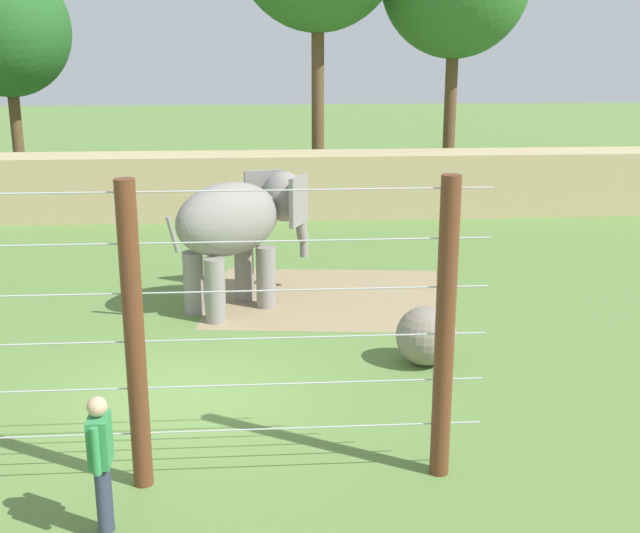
# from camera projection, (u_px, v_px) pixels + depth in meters

# --- Properties ---
(ground_plane) EXTENTS (120.00, 120.00, 0.00)m
(ground_plane) POSITION_uv_depth(u_px,v_px,m) (178.00, 398.00, 12.53)
(ground_plane) COLOR #5B7F3D
(dirt_patch) EXTENTS (5.45, 4.85, 0.01)m
(dirt_patch) POSITION_uv_depth(u_px,v_px,m) (329.00, 297.00, 17.45)
(dirt_patch) COLOR #937F5B
(dirt_patch) RESTS_ON ground
(embankment_wall) EXTENTS (36.00, 1.80, 1.96)m
(embankment_wall) POSITION_uv_depth(u_px,v_px,m) (218.00, 186.00, 25.21)
(embankment_wall) COLOR tan
(embankment_wall) RESTS_ON ground
(elephant) EXTENTS (3.14, 2.91, 2.70)m
(elephant) POSITION_uv_depth(u_px,v_px,m) (239.00, 223.00, 16.32)
(elephant) COLOR gray
(elephant) RESTS_ON ground
(enrichment_ball) EXTENTS (1.01, 1.01, 1.01)m
(enrichment_ball) POSITION_uv_depth(u_px,v_px,m) (425.00, 336.00, 13.72)
(enrichment_ball) COLOR gray
(enrichment_ball) RESTS_ON ground
(cable_fence) EXTENTS (8.10, 0.24, 3.84)m
(cable_fence) POSITION_uv_depth(u_px,v_px,m) (145.00, 338.00, 9.59)
(cable_fence) COLOR brown
(cable_fence) RESTS_ON ground
(zookeeper) EXTENTS (0.22, 0.58, 1.67)m
(zookeeper) POSITION_uv_depth(u_px,v_px,m) (101.00, 460.00, 8.81)
(zookeeper) COLOR #33384C
(zookeeper) RESTS_ON ground
(tree_left_of_centre) EXTENTS (4.78, 4.78, 8.23)m
(tree_left_of_centre) POSITION_uv_depth(u_px,v_px,m) (7.00, 31.00, 30.76)
(tree_left_of_centre) COLOR brown
(tree_left_of_centre) RESTS_ON ground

